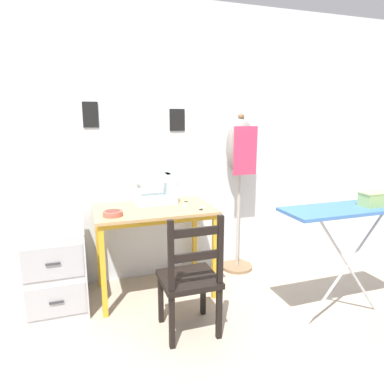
{
  "coord_description": "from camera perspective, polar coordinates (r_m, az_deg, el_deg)",
  "views": [
    {
      "loc": [
        -0.58,
        -2.46,
        1.53
      ],
      "look_at": [
        0.33,
        0.27,
        0.9
      ],
      "focal_mm": 32.0,
      "sensor_mm": 36.0,
      "label": 1
    }
  ],
  "objects": [
    {
      "name": "storage_box",
      "position": [
        2.82,
        28.07,
        -1.06
      ],
      "size": [
        0.21,
        0.12,
        0.11
      ],
      "color": "#8EB266",
      "rests_on": "ironing_board"
    },
    {
      "name": "thread_spool_near_machine",
      "position": [
        2.95,
        -1.04,
        -1.99
      ],
      "size": [
        0.04,
        0.04,
        0.04
      ],
      "color": "silver",
      "rests_on": "sewing_table"
    },
    {
      "name": "scissors",
      "position": [
        2.87,
        1.63,
        -2.8
      ],
      "size": [
        0.1,
        0.13,
        0.01
      ],
      "color": "silver",
      "rests_on": "sewing_table"
    },
    {
      "name": "dress_form",
      "position": [
        3.35,
        8.01,
        5.38
      ],
      "size": [
        0.32,
        0.32,
        1.56
      ],
      "color": "#846647",
      "rests_on": "ground_plane"
    },
    {
      "name": "ironing_board",
      "position": [
        2.77,
        25.24,
        -3.27
      ],
      "size": [
        1.09,
        0.33,
        0.9
      ],
      "color": "#3D6BAD",
      "rests_on": "ground_plane"
    },
    {
      "name": "sewing_machine",
      "position": [
        3.03,
        -5.67,
        0.36
      ],
      "size": [
        0.37,
        0.17,
        0.29
      ],
      "color": "silver",
      "rests_on": "sewing_table"
    },
    {
      "name": "wooden_chair",
      "position": [
        2.48,
        -0.33,
        -14.29
      ],
      "size": [
        0.4,
        0.38,
        0.9
      ],
      "color": "black",
      "rests_on": "ground_plane"
    },
    {
      "name": "sewing_table",
      "position": [
        2.94,
        -6.32,
        -4.62
      ],
      "size": [
        1.0,
        0.61,
        0.78
      ],
      "color": "tan",
      "rests_on": "ground_plane"
    },
    {
      "name": "ground_plane",
      "position": [
        2.96,
        -4.72,
        -18.83
      ],
      "size": [
        14.0,
        14.0,
        0.0
      ],
      "primitive_type": "plane",
      "color": "tan"
    },
    {
      "name": "wall_back",
      "position": [
        3.2,
        -8.05,
        7.69
      ],
      "size": [
        10.0,
        0.06,
        2.55
      ],
      "color": "silver",
      "rests_on": "ground_plane"
    },
    {
      "name": "fabric_bowl",
      "position": [
        2.73,
        -13.06,
        -3.47
      ],
      "size": [
        0.15,
        0.15,
        0.04
      ],
      "color": "#B25647",
      "rests_on": "sewing_table"
    },
    {
      "name": "filing_cabinet",
      "position": [
        3.02,
        -21.63,
        -11.66
      ],
      "size": [
        0.46,
        0.56,
        0.69
      ],
      "color": "#B7B7BC",
      "rests_on": "ground_plane"
    }
  ]
}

